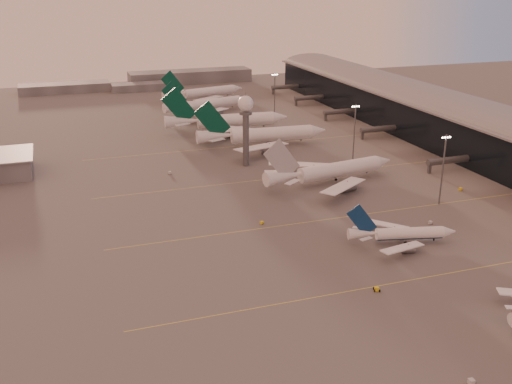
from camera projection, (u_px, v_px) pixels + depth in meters
name	position (u px, v px, depth m)	size (l,w,h in m)	color
ground	(381.00, 308.00, 144.10)	(700.00, 700.00, 0.00)	#5F5D5D
taxiway_markings	(374.00, 212.00, 203.04)	(180.00, 185.25, 0.02)	#DCD14D
terminal	(468.00, 127.00, 271.36)	(57.00, 362.00, 23.04)	black
radar_tower	(246.00, 117.00, 245.10)	(6.40, 6.40, 31.10)	#55575C
mast_b	(443.00, 167.00, 205.12)	(3.60, 0.56, 25.00)	#55575C
mast_c	(354.00, 131.00, 252.46)	(3.60, 0.56, 25.00)	#55575C
mast_d	(275.00, 93.00, 331.81)	(3.60, 0.56, 25.00)	#55575C
distant_horizon	(155.00, 80.00, 432.47)	(165.00, 37.50, 9.00)	slate
narrowbody_mid	(402.00, 235.00, 178.09)	(33.09, 26.10, 13.15)	white
widebody_white	(331.00, 174.00, 230.28)	(57.91, 46.07, 20.47)	white
greentail_a	(263.00, 138.00, 279.32)	(63.45, 51.11, 23.03)	white
greentail_b	(228.00, 123.00, 306.04)	(64.75, 52.12, 23.52)	white
greentail_c	(208.00, 106.00, 347.95)	(55.49, 44.25, 20.59)	white
greentail_d	(204.00, 94.00, 382.52)	(56.49, 45.10, 20.86)	white
gsv_truck_a	(474.00, 379.00, 117.04)	(6.14, 2.49, 2.44)	silver
gsv_tug_mid	(377.00, 289.00, 151.89)	(4.08, 3.14, 1.03)	yellow
gsv_truck_b	(431.00, 221.00, 192.67)	(5.64, 3.08, 2.16)	silver
gsv_truck_c	(263.00, 221.00, 192.80)	(5.02, 3.23, 1.91)	yellow
gsv_catering_b	(461.00, 185.00, 222.33)	(5.50, 3.88, 4.14)	yellow
gsv_tug_far	(315.00, 180.00, 233.51)	(2.67, 3.44, 0.86)	silver
gsv_truck_d	(170.00, 171.00, 241.16)	(3.01, 6.18, 2.39)	silver
gsv_tug_hangar	(281.00, 138.00, 292.63)	(4.09, 3.45, 1.01)	yellow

